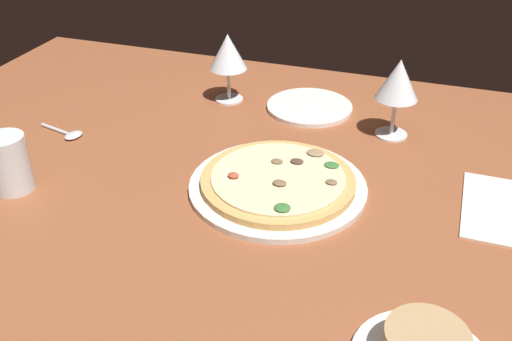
{
  "coord_description": "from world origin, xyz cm",
  "views": [
    {
      "loc": [
        -30.48,
        78.84,
        58.54
      ],
      "look_at": [
        -3.85,
        0.17,
        7.0
      ],
      "focal_mm": 40.51,
      "sensor_mm": 36.0,
      "label": 1
    }
  ],
  "objects_px": {
    "wine_glass_far": "(398,82)",
    "wine_glass_near": "(228,54)",
    "spoon": "(69,134)",
    "pizza_main": "(277,184)",
    "paper_menu": "(502,210)",
    "side_plate": "(309,107)",
    "water_glass": "(10,167)"
  },
  "relations": [
    {
      "from": "pizza_main",
      "to": "side_plate",
      "type": "distance_m",
      "value": 0.33
    },
    {
      "from": "side_plate",
      "to": "paper_menu",
      "type": "distance_m",
      "value": 0.47
    },
    {
      "from": "pizza_main",
      "to": "paper_menu",
      "type": "relative_size",
      "value": 1.56
    },
    {
      "from": "spoon",
      "to": "wine_glass_near",
      "type": "bearing_deg",
      "value": -132.89
    },
    {
      "from": "wine_glass_far",
      "to": "side_plate",
      "type": "relative_size",
      "value": 0.86
    },
    {
      "from": "side_plate",
      "to": "pizza_main",
      "type": "bearing_deg",
      "value": 94.58
    },
    {
      "from": "pizza_main",
      "to": "paper_menu",
      "type": "bearing_deg",
      "value": -170.7
    },
    {
      "from": "wine_glass_far",
      "to": "wine_glass_near",
      "type": "distance_m",
      "value": 0.37
    },
    {
      "from": "water_glass",
      "to": "side_plate",
      "type": "bearing_deg",
      "value": -130.75
    },
    {
      "from": "water_glass",
      "to": "paper_menu",
      "type": "height_order",
      "value": "water_glass"
    },
    {
      "from": "wine_glass_far",
      "to": "water_glass",
      "type": "distance_m",
      "value": 0.71
    },
    {
      "from": "paper_menu",
      "to": "water_glass",
      "type": "bearing_deg",
      "value": 14.82
    },
    {
      "from": "paper_menu",
      "to": "spoon",
      "type": "height_order",
      "value": "spoon"
    },
    {
      "from": "wine_glass_far",
      "to": "paper_menu",
      "type": "bearing_deg",
      "value": 135.26
    },
    {
      "from": "wine_glass_far",
      "to": "water_glass",
      "type": "bearing_deg",
      "value": 34.39
    },
    {
      "from": "wine_glass_far",
      "to": "wine_glass_near",
      "type": "height_order",
      "value": "wine_glass_far"
    },
    {
      "from": "wine_glass_far",
      "to": "wine_glass_near",
      "type": "bearing_deg",
      "value": -8.05
    },
    {
      "from": "side_plate",
      "to": "water_glass",
      "type": "bearing_deg",
      "value": 49.25
    },
    {
      "from": "wine_glass_near",
      "to": "paper_menu",
      "type": "xyz_separation_m",
      "value": [
        -0.57,
        0.25,
        -0.11
      ]
    },
    {
      "from": "water_glass",
      "to": "spoon",
      "type": "bearing_deg",
      "value": -83.34
    },
    {
      "from": "wine_glass_far",
      "to": "spoon",
      "type": "distance_m",
      "value": 0.65
    },
    {
      "from": "pizza_main",
      "to": "wine_glass_far",
      "type": "distance_m",
      "value": 0.32
    },
    {
      "from": "spoon",
      "to": "wine_glass_far",
      "type": "bearing_deg",
      "value": -161.05
    },
    {
      "from": "wine_glass_far",
      "to": "spoon",
      "type": "xyz_separation_m",
      "value": [
        0.61,
        0.21,
        -0.11
      ]
    },
    {
      "from": "water_glass",
      "to": "wine_glass_far",
      "type": "bearing_deg",
      "value": -145.61
    },
    {
      "from": "wine_glass_near",
      "to": "water_glass",
      "type": "xyz_separation_m",
      "value": [
        0.22,
        0.45,
        -0.07
      ]
    },
    {
      "from": "side_plate",
      "to": "wine_glass_far",
      "type": "bearing_deg",
      "value": 160.51
    },
    {
      "from": "side_plate",
      "to": "paper_menu",
      "type": "relative_size",
      "value": 0.95
    },
    {
      "from": "wine_glass_near",
      "to": "water_glass",
      "type": "distance_m",
      "value": 0.51
    },
    {
      "from": "pizza_main",
      "to": "spoon",
      "type": "height_order",
      "value": "pizza_main"
    },
    {
      "from": "pizza_main",
      "to": "wine_glass_near",
      "type": "bearing_deg",
      "value": -56.41
    },
    {
      "from": "wine_glass_near",
      "to": "spoon",
      "type": "height_order",
      "value": "wine_glass_near"
    }
  ]
}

